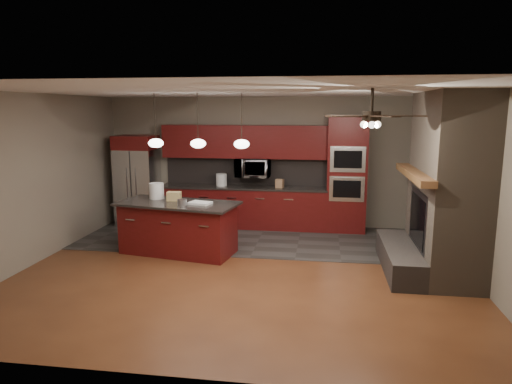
% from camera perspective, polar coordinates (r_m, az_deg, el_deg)
% --- Properties ---
extents(ground, '(7.00, 7.00, 0.00)m').
position_cam_1_polar(ground, '(7.39, -1.52, -9.76)').
color(ground, brown).
rests_on(ground, ground).
extents(ceiling, '(7.00, 6.00, 0.02)m').
position_cam_1_polar(ceiling, '(6.94, -1.64, 12.50)').
color(ceiling, white).
rests_on(ceiling, back_wall).
extents(back_wall, '(7.00, 0.02, 2.80)m').
position_cam_1_polar(back_wall, '(9.97, 1.38, 3.77)').
color(back_wall, slate).
rests_on(back_wall, ground).
extents(right_wall, '(0.02, 6.00, 2.80)m').
position_cam_1_polar(right_wall, '(7.30, 26.60, 0.27)').
color(right_wall, slate).
rests_on(right_wall, ground).
extents(left_wall, '(0.02, 6.00, 2.80)m').
position_cam_1_polar(left_wall, '(8.37, -25.92, 1.47)').
color(left_wall, slate).
rests_on(left_wall, ground).
extents(slate_tile_patch, '(7.00, 2.40, 0.01)m').
position_cam_1_polar(slate_tile_patch, '(9.08, 0.42, -5.88)').
color(slate_tile_patch, '#373431').
rests_on(slate_tile_patch, ground).
extents(fireplace_column, '(1.30, 2.10, 2.80)m').
position_cam_1_polar(fireplace_column, '(7.57, 22.29, 0.12)').
color(fireplace_column, brown).
rests_on(fireplace_column, ground).
extents(back_cabinetry, '(3.59, 0.64, 2.20)m').
position_cam_1_polar(back_cabinetry, '(9.86, -1.55, 0.73)').
color(back_cabinetry, '#571011').
rests_on(back_cabinetry, ground).
extents(oven_tower, '(0.80, 0.63, 2.38)m').
position_cam_1_polar(oven_tower, '(9.64, 11.24, 2.09)').
color(oven_tower, '#571011').
rests_on(oven_tower, ground).
extents(microwave, '(0.73, 0.41, 0.50)m').
position_cam_1_polar(microwave, '(9.78, -0.40, 3.05)').
color(microwave, silver).
rests_on(microwave, back_cabinetry).
extents(refrigerator, '(0.84, 0.75, 1.98)m').
position_cam_1_polar(refrigerator, '(10.39, -14.59, 1.41)').
color(refrigerator, silver).
rests_on(refrigerator, ground).
extents(kitchen_island, '(2.25, 1.32, 0.92)m').
position_cam_1_polar(kitchen_island, '(8.24, -9.70, -4.39)').
color(kitchen_island, '#571011').
rests_on(kitchen_island, ground).
extents(white_bucket, '(0.28, 0.28, 0.29)m').
position_cam_1_polar(white_bucket, '(8.53, -12.32, 0.13)').
color(white_bucket, white).
rests_on(white_bucket, kitchen_island).
extents(paint_can, '(0.17, 0.17, 0.11)m').
position_cam_1_polar(paint_can, '(7.85, -9.23, -1.30)').
color(paint_can, '#AFAEB3').
rests_on(paint_can, kitchen_island).
extents(paint_tray, '(0.42, 0.34, 0.04)m').
position_cam_1_polar(paint_tray, '(7.94, -6.99, -1.37)').
color(paint_tray, white).
rests_on(paint_tray, kitchen_island).
extents(cardboard_box, '(0.27, 0.21, 0.16)m').
position_cam_1_polar(cardboard_box, '(8.31, -10.20, -0.52)').
color(cardboard_box, tan).
rests_on(cardboard_box, kitchen_island).
extents(counter_bucket, '(0.28, 0.28, 0.26)m').
position_cam_1_polar(counter_bucket, '(9.89, -4.34, 1.53)').
color(counter_bucket, white).
rests_on(counter_bucket, back_cabinetry).
extents(counter_box, '(0.19, 0.16, 0.18)m').
position_cam_1_polar(counter_box, '(9.65, 2.98, 1.08)').
color(counter_box, '#9F7552').
rests_on(counter_box, back_cabinetry).
extents(pendant_left, '(0.26, 0.26, 0.92)m').
position_cam_1_polar(pendant_left, '(8.07, -12.41, 6.02)').
color(pendant_left, black).
rests_on(pendant_left, ceiling).
extents(pendant_center, '(0.26, 0.26, 0.92)m').
position_cam_1_polar(pendant_center, '(7.84, -7.24, 6.06)').
color(pendant_center, black).
rests_on(pendant_center, ceiling).
extents(pendant_right, '(0.26, 0.26, 0.92)m').
position_cam_1_polar(pendant_right, '(7.68, -1.81, 6.05)').
color(pendant_right, black).
rests_on(pendant_right, ceiling).
extents(ceiling_fan, '(1.27, 1.33, 0.41)m').
position_cam_1_polar(ceiling_fan, '(6.07, 14.23, 9.27)').
color(ceiling_fan, black).
rests_on(ceiling_fan, ceiling).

